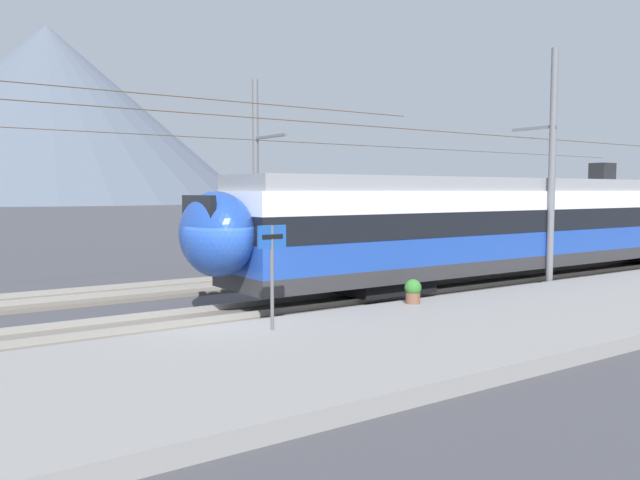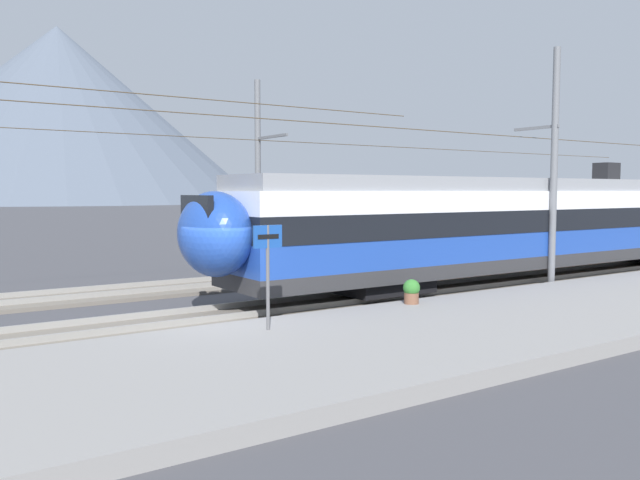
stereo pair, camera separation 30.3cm
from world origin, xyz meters
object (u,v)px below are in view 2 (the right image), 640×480
train_near_platform (534,222)px  train_far_track (628,211)px  catenary_mast_far_side (260,175)px  platform_sign (268,253)px  potted_plant_platform_edge (411,290)px  catenary_mast_mid (552,167)px

train_near_platform → train_far_track: size_ratio=0.93×
catenary_mast_far_side → train_near_platform: bearing=-44.7°
platform_sign → train_far_track: bearing=16.8°
train_far_track → potted_plant_platform_edge: size_ratio=44.22×
train_near_platform → potted_plant_platform_edge: (-8.31, -2.43, -1.53)m
catenary_mast_mid → platform_sign: size_ratio=18.01×
train_near_platform → platform_sign: train_near_platform is taller
train_far_track → catenary_mast_far_side: bearing=175.1°
train_far_track → platform_sign: 29.94m
train_far_track → platform_sign: size_ratio=12.76×
platform_sign → potted_plant_platform_edge: size_ratio=3.47×
catenary_mast_far_side → potted_plant_platform_edge: bearing=-94.3°
train_far_track → potted_plant_platform_edge: train_far_track is taller
potted_plant_platform_edge → catenary_mast_mid: bearing=7.7°
catenary_mast_far_side → train_far_track: bearing=-4.9°
train_near_platform → potted_plant_platform_edge: size_ratio=41.05×
platform_sign → potted_plant_platform_edge: bearing=8.5°
catenary_mast_far_side → platform_sign: (-5.65, -10.63, -2.03)m
catenary_mast_mid → train_far_track: bearing=22.8°
catenary_mast_mid → platform_sign: 12.48m
train_far_track → catenary_mast_mid: catenary_mast_mid is taller
train_near_platform → catenary_mast_far_side: catenary_mast_far_side is taller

